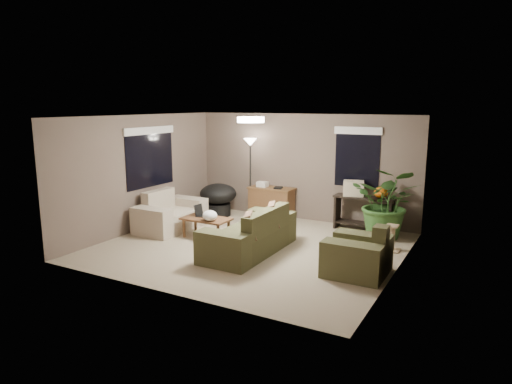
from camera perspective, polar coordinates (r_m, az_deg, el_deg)
The scene contains 20 objects.
room_shell at distance 8.61m, azimuth -0.64°, elevation 1.08°, with size 5.50×5.50×5.50m.
main_sofa at distance 8.53m, azimuth -0.59°, elevation -5.62°, with size 0.95×2.20×0.85m.
throw_pillows at distance 8.31m, azimuth 0.94°, elevation -3.52°, with size 0.39×1.41×0.47m.
loveseat at distance 10.24m, azimuth -10.73°, elevation -2.95°, with size 0.90×1.60×0.85m.
armchair at distance 7.66m, azimuth 12.65°, elevation -7.83°, with size 0.95×1.00×0.85m.
coffee_table at distance 9.45m, azimuth -6.25°, elevation -3.61°, with size 1.00×0.55×0.42m.
laptop at distance 9.60m, azimuth -6.75°, elevation -2.65°, with size 0.39×0.29×0.24m.
plastic_bag at distance 9.18m, azimuth -5.78°, elevation -2.95°, with size 0.31×0.28×0.22m, color white.
desk at distance 11.01m, azimuth 1.95°, elevation -1.34°, with size 1.10×0.50×0.75m.
desk_papers at distance 10.99m, azimuth 1.22°, elevation 0.89°, with size 0.69×0.28×0.12m.
console_table at distance 10.20m, azimuth 13.33°, elevation -2.30°, with size 1.30×0.40×0.75m.
pumpkin at distance 10.03m, azimuth 15.36°, elevation -0.08°, with size 0.30×0.30×0.24m, color orange.
cardboard_box at distance 10.17m, azimuth 12.09°, elevation 0.46°, with size 0.44×0.33×0.33m, color beige.
papasan_chair at distance 11.27m, azimuth -4.74°, elevation -0.63°, with size 0.91×0.91×0.80m.
floor_lamp at distance 11.00m, azimuth -0.73°, elevation 5.09°, with size 0.32×0.32×1.91m.
ceiling_fixture at distance 8.49m, azimuth -0.66°, elevation 9.02°, with size 0.50×0.50×0.10m, color white.
houseplant at distance 9.69m, azimuth 16.07°, elevation -2.27°, with size 1.34×1.49×1.16m, color #2D5923.
cat_scratching_post at distance 9.00m, azimuth 16.58°, elevation -5.73°, with size 0.32×0.32×0.50m.
window_left at distance 10.37m, azimuth -13.12°, elevation 5.47°, with size 0.05×1.56×1.33m.
window_back at distance 10.32m, azimuth 12.57°, elevation 5.49°, with size 1.06×0.05×1.33m.
Camera 1 is at (4.16, -7.39, 2.74)m, focal length 32.00 mm.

